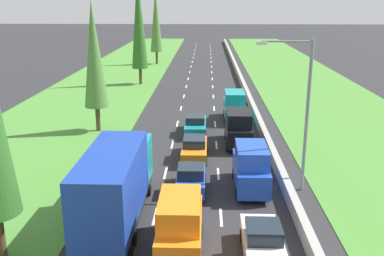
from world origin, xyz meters
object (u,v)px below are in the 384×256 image
at_px(white_hatchback_right_lane, 262,240).
at_px(teal_van_right_lane, 234,106).
at_px(orange_van_centre_lane, 180,225).
at_px(orange_sedan_centre_lane, 194,148).
at_px(blue_van_right_lane, 251,167).
at_px(black_van_right_lane, 238,128).
at_px(poplar_tree_second, 94,55).
at_px(poplar_tree_fourth, 156,21).
at_px(poplar_tree_third, 139,21).
at_px(street_light_mast, 302,105).
at_px(blue_box_truck_left_lane, 116,185).
at_px(blue_hatchback_centre_lane, 191,179).
at_px(teal_sedan_centre_lane, 195,125).

height_order(white_hatchback_right_lane, teal_van_right_lane, teal_van_right_lane).
height_order(orange_van_centre_lane, orange_sedan_centre_lane, orange_van_centre_lane).
bearing_deg(white_hatchback_right_lane, blue_van_right_lane, 88.70).
distance_m(black_van_right_lane, poplar_tree_second, 13.47).
distance_m(black_van_right_lane, poplar_tree_fourth, 46.71).
relative_size(blue_van_right_lane, teal_van_right_lane, 1.00).
height_order(poplar_tree_third, street_light_mast, poplar_tree_third).
xyz_separation_m(white_hatchback_right_lane, poplar_tree_third, (-11.48, 41.25, 7.56)).
bearing_deg(street_light_mast, black_van_right_lane, 109.62).
relative_size(blue_box_truck_left_lane, poplar_tree_second, 0.85).
xyz_separation_m(blue_hatchback_centre_lane, orange_sedan_centre_lane, (0.04, 5.68, -0.02)).
bearing_deg(teal_van_right_lane, blue_box_truck_left_lane, -109.32).
height_order(white_hatchback_right_lane, blue_box_truck_left_lane, blue_box_truck_left_lane).
bearing_deg(black_van_right_lane, poplar_tree_third, 114.09).
bearing_deg(poplar_tree_third, blue_van_right_lane, -71.06).
xyz_separation_m(blue_van_right_lane, teal_sedan_centre_lane, (-3.61, 11.28, -0.59)).
height_order(blue_hatchback_centre_lane, blue_box_truck_left_lane, blue_box_truck_left_lane).
bearing_deg(teal_sedan_centre_lane, poplar_tree_fourth, 100.76).
xyz_separation_m(black_van_right_lane, poplar_tree_third, (-11.45, 25.60, 7.00)).
bearing_deg(blue_box_truck_left_lane, teal_van_right_lane, 70.68).
relative_size(teal_sedan_centre_lane, street_light_mast, 0.50).
xyz_separation_m(orange_van_centre_lane, blue_box_truck_left_lane, (-3.34, 2.57, 0.78)).
distance_m(teal_sedan_centre_lane, teal_van_right_lane, 5.73).
relative_size(orange_sedan_centre_lane, poplar_tree_second, 0.41).
relative_size(blue_hatchback_centre_lane, poplar_tree_third, 0.27).
bearing_deg(white_hatchback_right_lane, blue_hatchback_centre_lane, 116.45).
xyz_separation_m(teal_sedan_centre_lane, street_light_mast, (6.38, -11.27, 4.42)).
relative_size(orange_van_centre_lane, poplar_tree_fourth, 0.38).
bearing_deg(black_van_right_lane, teal_sedan_centre_lane, 139.08).
height_order(white_hatchback_right_lane, teal_sedan_centre_lane, white_hatchback_right_lane).
height_order(black_van_right_lane, poplar_tree_fourth, poplar_tree_fourth).
distance_m(poplar_tree_second, poplar_tree_fourth, 41.36).
height_order(orange_van_centre_lane, white_hatchback_right_lane, orange_van_centre_lane).
xyz_separation_m(blue_van_right_lane, orange_sedan_centre_lane, (-3.53, 5.19, -0.59)).
height_order(black_van_right_lane, teal_sedan_centre_lane, black_van_right_lane).
bearing_deg(blue_box_truck_left_lane, white_hatchback_right_lane, -21.62).
distance_m(teal_van_right_lane, poplar_tree_second, 13.69).
distance_m(white_hatchback_right_lane, blue_van_right_lane, 7.35).
relative_size(blue_hatchback_centre_lane, black_van_right_lane, 0.80).
relative_size(black_van_right_lane, street_light_mast, 0.54).
relative_size(teal_sedan_centre_lane, poplar_tree_third, 0.31).
bearing_deg(blue_box_truck_left_lane, teal_sedan_centre_lane, 77.39).
distance_m(orange_sedan_centre_lane, poplar_tree_third, 30.81).
bearing_deg(poplar_tree_third, orange_van_centre_lane, -79.21).
xyz_separation_m(blue_hatchback_centre_lane, teal_van_right_lane, (3.52, 16.21, 0.56)).
height_order(blue_hatchback_centre_lane, orange_sedan_centre_lane, blue_hatchback_centre_lane).
relative_size(blue_hatchback_centre_lane, poplar_tree_fourth, 0.30).
bearing_deg(white_hatchback_right_lane, blue_box_truck_left_lane, 158.38).
bearing_deg(poplar_tree_third, black_van_right_lane, -65.91).
bearing_deg(blue_van_right_lane, poplar_tree_second, 135.59).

